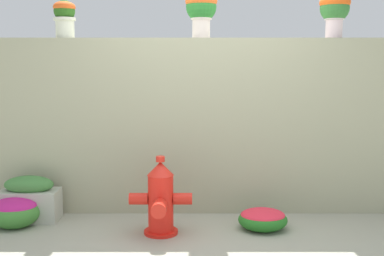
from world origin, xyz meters
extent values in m
plane|color=gray|center=(0.00, 0.00, 0.00)|extent=(24.00, 24.00, 0.00)
cube|color=#9E9D7F|center=(0.00, 0.99, 0.93)|extent=(6.36, 0.32, 1.85)
cylinder|color=beige|center=(-1.45, 0.98, 1.96)|extent=(0.19, 0.19, 0.21)
cylinder|color=beige|center=(-1.45, 0.98, 2.05)|extent=(0.23, 0.23, 0.03)
sphere|color=#275919|center=(-1.45, 0.98, 2.14)|extent=(0.22, 0.22, 0.22)
ellipsoid|color=#E0551E|center=(-1.45, 0.98, 2.17)|extent=(0.23, 0.23, 0.12)
cylinder|color=beige|center=(-0.02, 1.00, 1.97)|extent=(0.19, 0.19, 0.23)
cylinder|color=beige|center=(-0.02, 1.00, 2.06)|extent=(0.22, 0.22, 0.03)
sphere|color=#26752B|center=(-0.02, 1.00, 2.18)|extent=(0.32, 0.32, 0.32)
ellipsoid|color=orange|center=(-0.02, 1.00, 2.23)|extent=(0.34, 0.34, 0.18)
cylinder|color=silver|center=(1.37, 1.00, 1.96)|extent=(0.17, 0.17, 0.22)
cylinder|color=silver|center=(1.37, 1.00, 2.06)|extent=(0.20, 0.20, 0.03)
sphere|color=#317031|center=(1.37, 1.00, 2.17)|extent=(0.30, 0.30, 0.30)
ellipsoid|color=#EC5717|center=(1.37, 1.00, 2.22)|extent=(0.32, 0.32, 0.17)
cylinder|color=red|center=(-0.41, 0.22, 0.01)|extent=(0.32, 0.32, 0.03)
cylinder|color=red|center=(-0.41, 0.22, 0.28)|extent=(0.24, 0.24, 0.56)
cone|color=red|center=(-0.41, 0.22, 0.62)|extent=(0.25, 0.25, 0.13)
cylinder|color=red|center=(-0.41, 0.22, 0.71)|extent=(0.08, 0.08, 0.05)
cylinder|color=red|center=(-0.62, 0.22, 0.33)|extent=(0.18, 0.11, 0.11)
cylinder|color=red|center=(-0.21, 0.22, 0.33)|extent=(0.18, 0.11, 0.11)
cylinder|color=red|center=(-0.41, 0.01, 0.31)|extent=(0.14, 0.19, 0.14)
ellipsoid|color=#246D22|center=(0.56, 0.34, 0.09)|extent=(0.47, 0.43, 0.21)
ellipsoid|color=#E72B3F|center=(0.56, 0.34, 0.14)|extent=(0.43, 0.38, 0.11)
ellipsoid|color=#3B7D31|center=(-1.86, 0.42, 0.14)|extent=(0.48, 0.44, 0.30)
ellipsoid|color=#B52076|center=(-1.86, 0.42, 0.20)|extent=(0.44, 0.39, 0.17)
cube|color=#A9AC9D|center=(-1.77, 0.60, 0.16)|extent=(0.59, 0.30, 0.31)
ellipsoid|color=#3D7638|center=(-1.77, 0.60, 0.37)|extent=(0.50, 0.26, 0.18)
camera|label=1|loc=(-0.12, -4.11, 1.57)|focal=44.72mm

